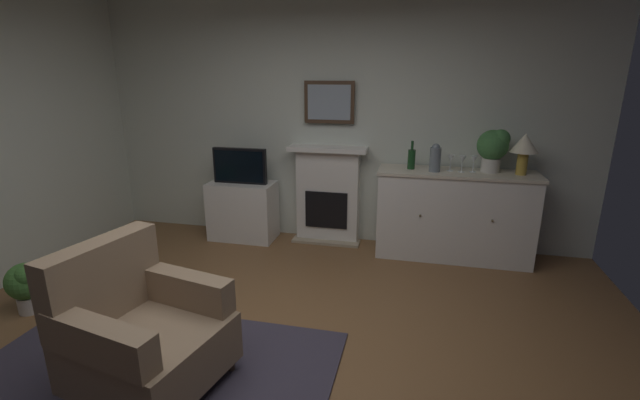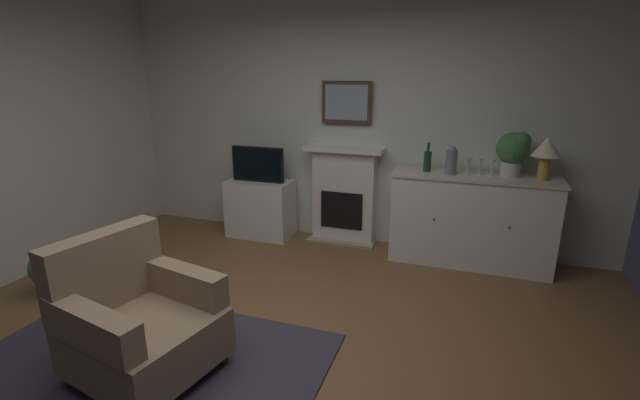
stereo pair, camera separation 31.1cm
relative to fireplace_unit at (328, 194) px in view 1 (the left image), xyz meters
The scene contains 17 objects.
ground_plane 2.41m from the fireplace_unit, 88.39° to the right, with size 5.52×4.99×0.10m, color brown.
wall_rear 0.95m from the fireplace_unit, 62.73° to the left, with size 5.52×0.06×2.98m, color silver.
area_rug 2.83m from the fireplace_unit, 102.96° to the right, with size 2.35×1.74×0.02m, color #383342.
fireplace_unit is the anchor object (origin of this frame).
framed_picture 1.02m from the fireplace_unit, 90.00° to the left, with size 0.55×0.04×0.45m.
sideboard_cabinet 1.39m from the fireplace_unit, ahead, with size 1.57×0.49×0.93m.
table_lamp 2.07m from the fireplace_unit, ahead, with size 0.26×0.26×0.40m.
wine_bottle 1.04m from the fireplace_unit, ahead, with size 0.08×0.08×0.29m.
wine_glass_left 1.40m from the fireplace_unit, ahead, with size 0.07×0.07×0.16m.
wine_glass_center 1.50m from the fireplace_unit, ahead, with size 0.07×0.07×0.16m.
wine_glass_right 1.60m from the fireplace_unit, ahead, with size 0.07×0.07×0.16m.
vase_decorative 1.27m from the fireplace_unit, 11.27° to the right, with size 0.11×0.11×0.28m.
tv_cabinet 1.01m from the fireplace_unit, behind, with size 0.75×0.42×0.67m.
tv_set 1.04m from the fireplace_unit, 169.23° to the right, with size 0.62×0.07×0.40m.
potted_plant_fern 2.94m from the fireplace_unit, 134.05° to the right, with size 0.30×0.30×0.43m.
potted_plant_small 1.81m from the fireplace_unit, ahead, with size 0.30×0.30×0.43m.
armchair 2.72m from the fireplace_unit, 102.57° to the right, with size 0.94×0.91×0.92m.
Camera 1 is at (0.92, -2.29, 1.89)m, focal length 24.29 mm.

